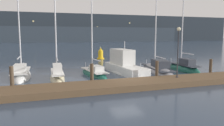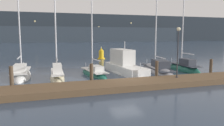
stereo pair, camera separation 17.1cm
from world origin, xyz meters
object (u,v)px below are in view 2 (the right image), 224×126
(sailboat_berth_1, at_px, (21,76))
(sailboat_berth_5, at_px, (157,71))
(sailboat_berth_3, at_px, (94,74))
(dock_lamppost, at_px, (178,44))
(channel_buoy, at_px, (101,54))
(motorboat_berth_4, at_px, (125,69))
(sailboat_berth_2, at_px, (57,77))
(sailboat_berth_6, at_px, (184,69))

(sailboat_berth_1, distance_m, sailboat_berth_5, 13.75)
(sailboat_berth_3, distance_m, dock_lamppost, 8.68)
(channel_buoy, xyz_separation_m, dock_lamppost, (1.28, -19.69, 2.46))
(sailboat_berth_3, relative_size, channel_buoy, 3.88)
(motorboat_berth_4, distance_m, dock_lamppost, 6.82)
(sailboat_berth_2, bearing_deg, dock_lamppost, -25.74)
(motorboat_berth_4, distance_m, sailboat_berth_5, 3.63)
(sailboat_berth_5, bearing_deg, dock_lamppost, -101.90)
(sailboat_berth_3, relative_size, motorboat_berth_4, 1.04)
(sailboat_berth_2, height_order, sailboat_berth_3, sailboat_berth_2)
(sailboat_berth_5, bearing_deg, sailboat_berth_3, 175.92)
(sailboat_berth_1, height_order, sailboat_berth_3, sailboat_berth_1)
(sailboat_berth_5, bearing_deg, motorboat_berth_4, 171.91)
(dock_lamppost, bearing_deg, sailboat_berth_2, 154.26)
(sailboat_berth_1, height_order, motorboat_berth_4, sailboat_berth_1)
(sailboat_berth_1, xyz_separation_m, sailboat_berth_3, (6.84, -0.64, -0.01))
(sailboat_berth_3, xyz_separation_m, sailboat_berth_6, (10.22, -0.48, 0.01))
(sailboat_berth_3, relative_size, sailboat_berth_6, 0.89)
(sailboat_berth_5, bearing_deg, sailboat_berth_2, -176.38)
(sailboat_berth_2, relative_size, dock_lamppost, 2.13)
(sailboat_berth_5, distance_m, channel_buoy, 14.67)
(sailboat_berth_2, xyz_separation_m, motorboat_berth_4, (6.96, 1.18, 0.29))
(sailboat_berth_5, xyz_separation_m, channel_buoy, (-2.38, 14.47, 0.63))
(sailboat_berth_3, height_order, channel_buoy, sailboat_berth_3)
(sailboat_berth_2, distance_m, sailboat_berth_5, 10.56)
(sailboat_berth_5, xyz_separation_m, sailboat_berth_6, (3.36, 0.01, -0.00))
(motorboat_berth_4, height_order, sailboat_berth_5, sailboat_berth_5)
(sailboat_berth_2, distance_m, channel_buoy, 17.20)
(motorboat_berth_4, xyz_separation_m, sailboat_berth_5, (3.58, -0.51, -0.34))
(sailboat_berth_3, xyz_separation_m, sailboat_berth_5, (6.86, -0.49, 0.02))
(sailboat_berth_6, bearing_deg, dock_lamppost, -130.50)
(sailboat_berth_3, relative_size, sailboat_berth_5, 0.74)
(sailboat_berth_6, relative_size, dock_lamppost, 2.12)
(sailboat_berth_1, height_order, sailboat_berth_6, sailboat_berth_1)
(sailboat_berth_3, xyz_separation_m, motorboat_berth_4, (3.28, 0.02, 0.36))
(sailboat_berth_1, relative_size, dock_lamppost, 2.25)
(channel_buoy, bearing_deg, motorboat_berth_4, -94.92)
(sailboat_berth_6, xyz_separation_m, channel_buoy, (-5.74, 14.46, 0.64))
(motorboat_berth_4, bearing_deg, sailboat_berth_3, -179.65)
(sailboat_berth_3, bearing_deg, sailboat_berth_5, -4.08)
(motorboat_berth_4, height_order, dock_lamppost, dock_lamppost)
(sailboat_berth_6, relative_size, channel_buoy, 4.34)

